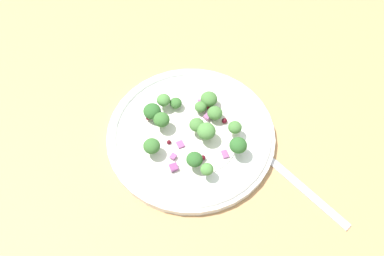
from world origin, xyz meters
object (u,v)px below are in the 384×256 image
broccoli_floret_0 (206,131)px  broccoli_floret_1 (164,100)px  broccoli_floret_2 (238,146)px  fork (292,178)px  plate (192,134)px

broccoli_floret_0 → broccoli_floret_1: broccoli_floret_0 is taller
broccoli_floret_0 → broccoli_floret_2: bearing=-33.3°
broccoli_floret_2 → fork: size_ratio=0.17×
plate → broccoli_floret_2: 8.22cm
broccoli_floret_0 → broccoli_floret_1: size_ratio=1.30×
broccoli_floret_0 → broccoli_floret_2: size_ratio=1.08×
fork → broccoli_floret_2: bearing=149.9°
broccoli_floret_1 → fork: size_ratio=0.14×
broccoli_floret_0 → fork: broccoli_floret_0 is taller
plate → broccoli_floret_0: (2.06, -1.32, 2.65)cm
broccoli_floret_2 → fork: 9.53cm
plate → fork: bearing=-31.5°
broccoli_floret_1 → broccoli_floret_2: 14.32cm
broccoli_floret_0 → broccoli_floret_1: 9.10cm
plate → broccoli_floret_2: broccoli_floret_2 is taller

